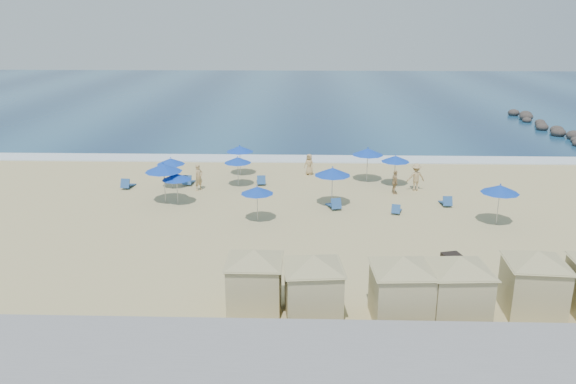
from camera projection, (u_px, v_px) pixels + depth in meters
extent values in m
plane|color=tan|center=(322.00, 227.00, 31.21)|extent=(160.00, 160.00, 0.00)
cube|color=navy|center=(312.00, 95.00, 83.67)|extent=(160.00, 80.00, 0.06)
cube|color=white|center=(317.00, 159.00, 45.98)|extent=(160.00, 2.50, 0.08)
cube|color=gray|center=(334.00, 351.00, 18.64)|extent=(160.00, 2.20, 1.10)
ellipsoid|color=#2C2725|center=(576.00, 140.00, 51.90)|extent=(1.00, 1.00, 0.65)
ellipsoid|color=#2C2725|center=(574.00, 136.00, 53.27)|extent=(1.48, 1.48, 0.96)
ellipsoid|color=#2C2725|center=(558.00, 133.00, 54.74)|extent=(1.40, 1.40, 0.91)
ellipsoid|color=#2C2725|center=(557.00, 130.00, 56.16)|extent=(1.32, 1.32, 0.86)
ellipsoid|color=#2C2725|center=(542.00, 127.00, 57.62)|extent=(1.24, 1.24, 0.81)
ellipsoid|color=#2C2725|center=(541.00, 125.00, 59.05)|extent=(1.16, 1.16, 0.75)
ellipsoid|color=#2C2725|center=(540.00, 123.00, 60.47)|extent=(1.08, 1.08, 0.70)
ellipsoid|color=#2C2725|center=(527.00, 120.00, 61.93)|extent=(1.00, 1.00, 0.65)
ellipsoid|color=#2C2725|center=(526.00, 117.00, 63.31)|extent=(1.48, 1.48, 0.96)
ellipsoid|color=#2C2725|center=(526.00, 115.00, 64.73)|extent=(1.40, 1.40, 0.91)
ellipsoid|color=#2C2725|center=(514.00, 113.00, 66.20)|extent=(1.32, 1.32, 0.86)
cube|color=black|center=(452.00, 263.00, 25.67)|extent=(0.99, 0.99, 0.81)
cube|color=tan|center=(255.00, 285.00, 22.18)|extent=(2.05, 2.05, 2.04)
cube|color=tan|center=(254.00, 262.00, 21.88)|extent=(2.15, 2.15, 0.08)
pyramid|color=tan|center=(254.00, 250.00, 21.72)|extent=(4.48, 4.48, 0.51)
cube|color=tan|center=(313.00, 292.00, 21.62)|extent=(2.27, 2.27, 2.07)
cube|color=tan|center=(313.00, 267.00, 21.31)|extent=(2.39, 2.39, 0.08)
pyramid|color=tan|center=(314.00, 255.00, 21.15)|extent=(4.52, 4.52, 0.52)
cube|color=tan|center=(401.00, 295.00, 21.34)|extent=(2.24, 2.24, 2.12)
cube|color=tan|center=(402.00, 269.00, 21.03)|extent=(2.35, 2.35, 0.08)
pyramid|color=tan|center=(403.00, 256.00, 20.87)|extent=(4.65, 4.65, 0.53)
cube|color=tan|center=(457.00, 295.00, 21.35)|extent=(2.26, 2.26, 2.12)
cube|color=tan|center=(459.00, 269.00, 21.03)|extent=(2.37, 2.37, 0.08)
pyramid|color=tan|center=(461.00, 256.00, 20.87)|extent=(4.64, 4.64, 0.53)
cube|color=tan|center=(533.00, 288.00, 21.89)|extent=(2.25, 2.25, 2.11)
cube|color=tan|center=(537.00, 263.00, 21.57)|extent=(2.36, 2.36, 0.08)
pyramid|color=tan|center=(538.00, 251.00, 21.42)|extent=(4.61, 4.61, 0.53)
cylinder|color=#A5A8AD|center=(177.00, 192.00, 34.75)|extent=(0.04, 0.04, 1.64)
cone|color=#103DB4|center=(176.00, 177.00, 34.46)|extent=(1.81, 1.81, 0.39)
sphere|color=#103DB4|center=(176.00, 173.00, 34.39)|extent=(0.07, 0.07, 0.07)
cylinder|color=#A5A8AD|center=(172.00, 176.00, 38.07)|extent=(0.05, 0.05, 1.72)
cone|color=#103DB4|center=(171.00, 161.00, 37.76)|extent=(1.90, 1.90, 0.41)
sphere|color=#103DB4|center=(170.00, 158.00, 37.69)|extent=(0.07, 0.07, 0.07)
cylinder|color=#A5A8AD|center=(165.00, 187.00, 34.96)|extent=(0.05, 0.05, 2.08)
cone|color=#103DB4|center=(163.00, 168.00, 34.59)|extent=(2.30, 2.30, 0.49)
sphere|color=#103DB4|center=(163.00, 163.00, 34.50)|extent=(0.09, 0.09, 0.09)
cylinder|color=#A5A8AD|center=(240.00, 163.00, 41.28)|extent=(0.05, 0.05, 1.80)
cone|color=#103DB4|center=(240.00, 149.00, 40.96)|extent=(1.99, 1.99, 0.43)
sphere|color=#103DB4|center=(240.00, 145.00, 40.88)|extent=(0.08, 0.08, 0.08)
cylinder|color=#A5A8AD|center=(238.00, 174.00, 38.55)|extent=(0.04, 0.04, 1.69)
cone|color=#103DB4|center=(238.00, 160.00, 38.25)|extent=(1.87, 1.87, 0.40)
sphere|color=#103DB4|center=(238.00, 156.00, 38.18)|extent=(0.07, 0.07, 0.07)
cylinder|color=#A5A8AD|center=(257.00, 207.00, 31.88)|extent=(0.04, 0.04, 1.69)
cone|color=#103DB4|center=(257.00, 190.00, 31.58)|extent=(1.87, 1.87, 0.40)
sphere|color=#103DB4|center=(257.00, 186.00, 31.51)|extent=(0.07, 0.07, 0.07)
cylinder|color=#A5A8AD|center=(367.00, 168.00, 39.59)|extent=(0.05, 0.05, 1.98)
cone|color=#103DB4|center=(368.00, 152.00, 39.24)|extent=(2.19, 2.19, 0.47)
sphere|color=#103DB4|center=(368.00, 148.00, 39.16)|extent=(0.08, 0.08, 0.08)
cylinder|color=#A5A8AD|center=(332.00, 190.00, 34.42)|extent=(0.05, 0.05, 2.01)
cone|color=#103DB4|center=(333.00, 172.00, 34.07)|extent=(2.22, 2.22, 0.48)
sphere|color=#103DB4|center=(333.00, 167.00, 33.98)|extent=(0.08, 0.08, 0.08)
cylinder|color=#A5A8AD|center=(395.00, 173.00, 38.61)|extent=(0.05, 0.05, 1.76)
cone|color=#103DB4|center=(396.00, 159.00, 38.30)|extent=(1.94, 1.94, 0.42)
sphere|color=#103DB4|center=(396.00, 155.00, 38.23)|extent=(0.07, 0.07, 0.07)
cylinder|color=#A5A8AD|center=(498.00, 208.00, 31.34)|extent=(0.05, 0.05, 1.90)
cone|color=#103DB4|center=(500.00, 189.00, 31.00)|extent=(2.10, 2.10, 0.45)
sphere|color=#103DB4|center=(501.00, 184.00, 30.92)|extent=(0.08, 0.08, 0.08)
cube|color=#285393|center=(129.00, 185.00, 38.44)|extent=(0.73, 1.34, 0.35)
cube|color=#285393|center=(125.00, 183.00, 37.85)|extent=(0.64, 0.41, 0.63)
cube|color=#285393|center=(189.00, 181.00, 39.24)|extent=(0.67, 1.33, 0.36)
cube|color=#285393|center=(187.00, 180.00, 38.64)|extent=(0.63, 0.38, 0.63)
cube|color=#285393|center=(261.00, 181.00, 39.30)|extent=(0.73, 1.29, 0.34)
cube|color=#285393|center=(261.00, 180.00, 38.74)|extent=(0.62, 0.41, 0.60)
cube|color=#285393|center=(333.00, 205.00, 34.32)|extent=(0.94, 1.42, 0.36)
cube|color=#285393|center=(336.00, 204.00, 33.74)|extent=(0.69, 0.51, 0.63)
cube|color=#285393|center=(397.00, 210.00, 33.50)|extent=(0.79, 1.18, 0.30)
cube|color=#285393|center=(396.00, 209.00, 33.02)|extent=(0.57, 0.43, 0.52)
cube|color=#285393|center=(445.00, 202.00, 34.86)|extent=(0.61, 1.22, 0.33)
cube|color=#285393|center=(448.00, 201.00, 34.31)|extent=(0.58, 0.35, 0.58)
imported|color=tan|center=(199.00, 177.00, 37.61)|extent=(0.73, 0.78, 1.79)
imported|color=tan|center=(395.00, 182.00, 36.85)|extent=(0.51, 0.98, 1.59)
imported|color=tan|center=(416.00, 177.00, 37.54)|extent=(1.30, 0.88, 1.86)
imported|color=tan|center=(309.00, 164.00, 41.36)|extent=(0.91, 0.81, 1.56)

